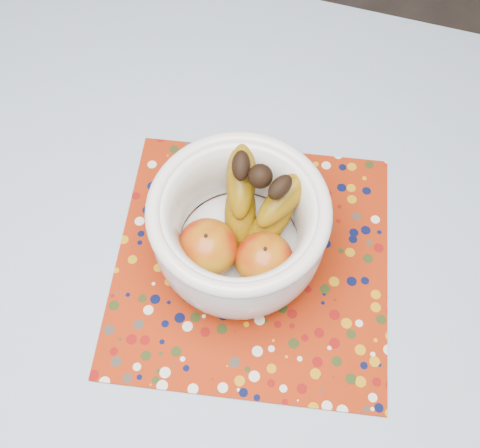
{
  "coord_description": "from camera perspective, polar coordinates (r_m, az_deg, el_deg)",
  "views": [
    {
      "loc": [
        0.15,
        -0.2,
        1.51
      ],
      "look_at": [
        0.05,
        0.12,
        0.85
      ],
      "focal_mm": 42.0,
      "sensor_mm": 36.0,
      "label": 1
    }
  ],
  "objects": [
    {
      "name": "tablecloth",
      "position": [
        0.79,
        -6.12,
        -9.84
      ],
      "size": [
        1.32,
        1.32,
        0.01
      ],
      "primitive_type": "cube",
      "color": "#6682AA",
      "rests_on": "table"
    },
    {
      "name": "table",
      "position": [
        0.87,
        -5.6,
        -11.42
      ],
      "size": [
        1.2,
        1.2,
        0.75
      ],
      "color": "brown",
      "rests_on": "ground"
    },
    {
      "name": "placemat",
      "position": [
        0.81,
        1.22,
        -3.79
      ],
      "size": [
        0.45,
        0.45,
        0.0
      ],
      "primitive_type": "cube",
      "rotation": [
        0.0,
        0.0,
        0.18
      ],
      "color": "maroon",
      "rests_on": "tablecloth"
    },
    {
      "name": "fruit_bowl",
      "position": [
        0.74,
        0.45,
        -0.06
      ],
      "size": [
        0.23,
        0.24,
        0.17
      ],
      "color": "silver",
      "rests_on": "placemat"
    }
  ]
}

